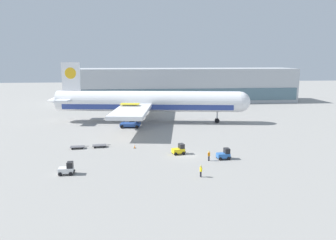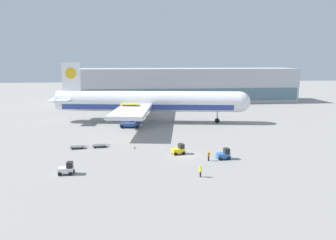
% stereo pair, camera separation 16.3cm
% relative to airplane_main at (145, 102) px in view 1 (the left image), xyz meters
% --- Properties ---
extents(ground_plane, '(400.00, 400.00, 0.00)m').
position_rel_airplane_main_xyz_m(ground_plane, '(6.34, -33.56, -5.84)').
color(ground_plane, gray).
extents(terminal_building, '(90.00, 18.20, 14.00)m').
position_rel_airplane_main_xyz_m(terminal_building, '(19.10, 44.12, 1.15)').
color(terminal_building, '#B2B7BC').
rests_on(terminal_building, ground_plane).
extents(airplane_main, '(57.83, 48.66, 17.00)m').
position_rel_airplane_main_xyz_m(airplane_main, '(0.00, 0.00, 0.00)').
color(airplane_main, white).
rests_on(airplane_main, ground_plane).
extents(scissor_lift_loader, '(5.59, 4.03, 6.34)m').
position_rel_airplane_main_xyz_m(scissor_lift_loader, '(-4.20, -6.90, -3.49)').
color(scissor_lift_loader, '#284C99').
rests_on(scissor_lift_loader, ground_plane).
extents(baggage_tug_foreground, '(2.72, 2.14, 2.00)m').
position_rel_airplane_main_xyz_m(baggage_tug_foreground, '(5.34, -32.75, -4.96)').
color(baggage_tug_foreground, yellow).
rests_on(baggage_tug_foreground, ground_plane).
extents(baggage_tug_mid, '(2.50, 1.70, 2.00)m').
position_rel_airplane_main_xyz_m(baggage_tug_mid, '(-13.74, -42.01, -4.96)').
color(baggage_tug_mid, silver).
rests_on(baggage_tug_mid, ground_plane).
extents(baggage_tug_far, '(2.57, 1.83, 2.00)m').
position_rel_airplane_main_xyz_m(baggage_tug_far, '(13.07, -36.72, -4.96)').
color(baggage_tug_far, '#2D66B7').
rests_on(baggage_tug_far, ground_plane).
extents(baggage_dolly_lead, '(3.76, 1.75, 0.48)m').
position_rel_airplane_main_xyz_m(baggage_dolly_lead, '(-14.66, -26.84, -5.45)').
color(baggage_dolly_lead, '#56565B').
rests_on(baggage_dolly_lead, ground_plane).
extents(baggage_dolly_second, '(3.76, 1.75, 0.48)m').
position_rel_airplane_main_xyz_m(baggage_dolly_second, '(-10.32, -26.19, -5.45)').
color(baggage_dolly_second, '#56565B').
rests_on(baggage_dolly_second, ground_plane).
extents(ground_crew_near, '(0.50, 0.37, 1.80)m').
position_rel_airplane_main_xyz_m(ground_crew_near, '(10.08, -37.43, -4.77)').
color(ground_crew_near, black).
rests_on(ground_crew_near, ground_plane).
extents(ground_crew_far, '(0.34, 0.53, 1.84)m').
position_rel_airplane_main_xyz_m(ground_crew_far, '(7.00, -45.33, -4.75)').
color(ground_crew_far, black).
rests_on(ground_crew_far, ground_plane).
extents(traffic_cone_near, '(0.40, 0.40, 0.75)m').
position_rel_airplane_main_xyz_m(traffic_cone_near, '(-3.11, -27.69, -5.47)').
color(traffic_cone_near, black).
rests_on(traffic_cone_near, ground_plane).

